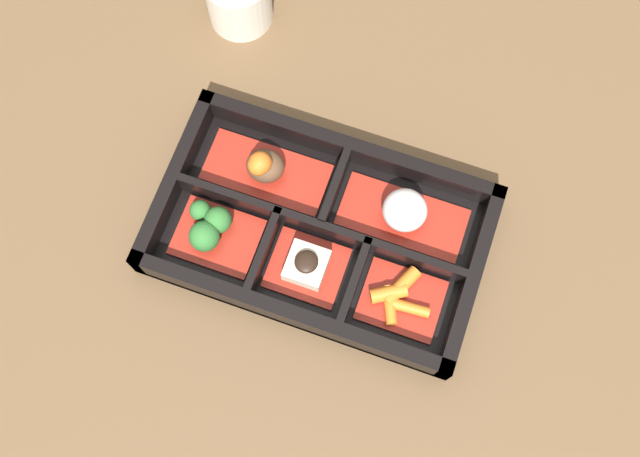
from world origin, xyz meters
The scene contains 8 objects.
ground_plane centered at (0.00, 0.00, 0.00)m, with size 3.00×3.00×0.00m, color brown.
bento_base centered at (0.00, 0.00, 0.01)m, with size 0.33×0.20×0.01m.
bento_rim centered at (0.00, 0.00, 0.02)m, with size 0.33×0.20×0.04m.
bowl_stew centered at (-0.08, 0.04, 0.03)m, with size 0.13×0.06×0.05m.
bowl_rice centered at (0.08, 0.04, 0.03)m, with size 0.13×0.06×0.05m.
bowl_greens centered at (-0.10, -0.04, 0.02)m, with size 0.09×0.07×0.04m.
bowl_tofu centered at (0.00, -0.04, 0.02)m, with size 0.08×0.07×0.03m.
bowl_carrots centered at (0.10, -0.04, 0.02)m, with size 0.08×0.07×0.02m.
Camera 1 is at (0.08, -0.21, 0.75)m, focal length 42.00 mm.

